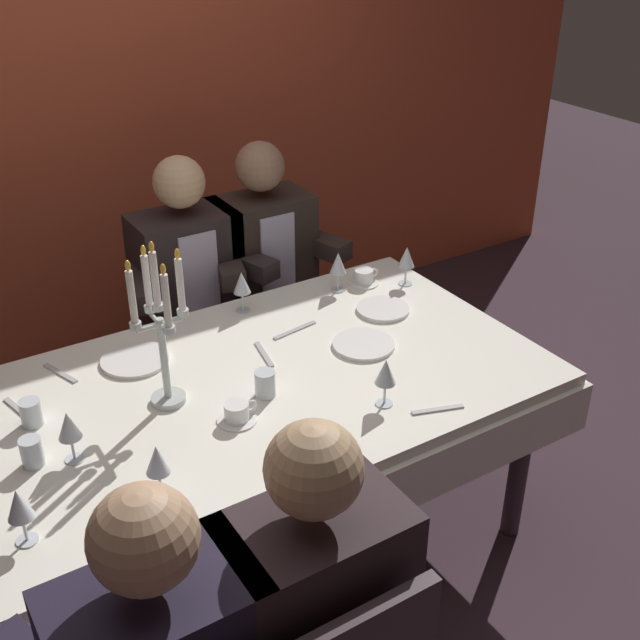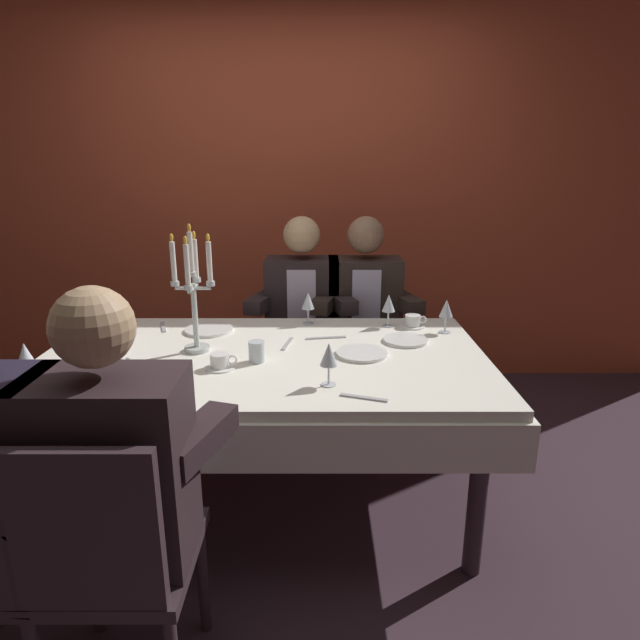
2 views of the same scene
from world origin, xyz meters
name	(u,v)px [view 1 (image 1 of 2)]	position (x,y,z in m)	size (l,w,h in m)	color
ground_plane	(265,545)	(0.00, 0.00, 0.00)	(12.00, 12.00, 0.00)	#3A2831
back_wall	(76,92)	(0.00, 1.66, 1.35)	(6.00, 0.12, 2.70)	#BA4B2E
dining_table	(259,410)	(0.00, 0.00, 0.62)	(1.94, 1.14, 0.74)	white
candelabra	(161,331)	(-0.29, 0.05, 1.00)	(0.19, 0.19, 0.55)	silver
dinner_plate_0	(135,360)	(-0.30, 0.33, 0.75)	(0.23, 0.23, 0.01)	white
dinner_plate_1	(364,344)	(0.42, -0.01, 0.75)	(0.22, 0.22, 0.01)	white
dinner_plate_2	(383,309)	(0.63, 0.17, 0.75)	(0.20, 0.20, 0.01)	white
wine_glass_0	(242,284)	(0.18, 0.45, 0.85)	(0.07, 0.07, 0.16)	silver
wine_glass_1	(386,373)	(0.27, -0.33, 0.85)	(0.07, 0.07, 0.16)	silver
wine_glass_2	(157,461)	(-0.48, -0.35, 0.85)	(0.07, 0.07, 0.16)	silver
wine_glass_3	(19,506)	(-0.83, -0.33, 0.85)	(0.07, 0.07, 0.16)	silver
wine_glass_4	(407,258)	(0.85, 0.31, 0.85)	(0.07, 0.07, 0.16)	silver
wine_glass_5	(338,264)	(0.58, 0.40, 0.86)	(0.07, 0.07, 0.16)	silver
wine_glass_6	(69,427)	(-0.63, -0.08, 0.85)	(0.07, 0.07, 0.16)	silver
water_tumbler_0	(265,384)	(-0.02, -0.09, 0.78)	(0.07, 0.07, 0.09)	silver
water_tumbler_1	(32,452)	(-0.74, -0.04, 0.78)	(0.06, 0.06, 0.09)	silver
water_tumbler_2	(31,413)	(-0.69, 0.15, 0.78)	(0.06, 0.06, 0.08)	silver
coffee_cup_0	(364,277)	(0.71, 0.40, 0.77)	(0.13, 0.12, 0.06)	white
coffee_cup_1	(237,413)	(-0.16, -0.16, 0.77)	(0.13, 0.12, 0.06)	white
knife_0	(295,330)	(0.27, 0.22, 0.74)	(0.19, 0.02, 0.01)	#B7B7BC
spoon_1	(60,373)	(-0.54, 0.39, 0.74)	(0.17, 0.02, 0.01)	#B7B7BC
knife_2	(20,411)	(-0.71, 0.24, 0.74)	(0.19, 0.02, 0.01)	#B7B7BC
fork_3	(264,354)	(0.09, 0.13, 0.74)	(0.17, 0.02, 0.01)	#B7B7BC
fork_4	(438,409)	(0.40, -0.45, 0.74)	(0.17, 0.02, 0.01)	#B7B7BC
seated_diner_1	(316,607)	(-0.33, -0.89, 0.74)	(0.63, 0.48, 1.24)	#35262D
seated_diner_2	(187,273)	(0.14, 0.89, 0.74)	(0.63, 0.48, 1.24)	#35262D
seated_diner_3	(263,253)	(0.50, 0.89, 0.74)	(0.63, 0.48, 1.24)	#35262D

